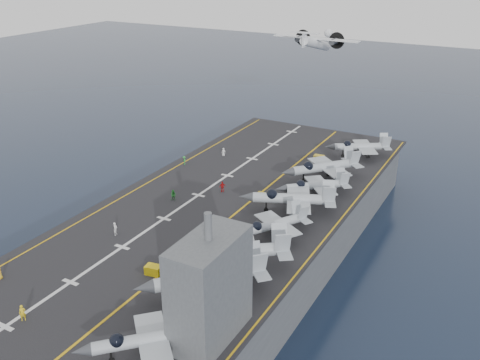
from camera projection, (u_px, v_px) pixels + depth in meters
The scene contains 27 objects.
ground at pixel (229, 256), 93.61m from camera, with size 500.00×500.00×0.00m, color #142135.
hull at pixel (229, 231), 91.64m from camera, with size 36.00×90.00×10.00m, color #56595E.
flight_deck at pixel (229, 204), 89.58m from camera, with size 38.00×92.00×0.40m, color black.
foul_line at pixel (244, 206), 88.17m from camera, with size 0.35×90.00×0.02m, color gold.
landing_centerline at pixel (198, 195), 92.14m from camera, with size 0.50×90.00×0.02m, color silver.
deck_edge_port at pixel (147, 183), 97.00m from camera, with size 0.25×90.00×0.02m, color gold.
deck_edge_stbd at pixel (334, 228), 81.32m from camera, with size 0.25×90.00×0.02m, color gold.
island_superstructure at pixel (209, 277), 55.75m from camera, with size 5.00×10.00×15.00m, color #56595E, non-canonical shape.
fighter_jet_0 at pixel (146, 338), 54.83m from camera, with size 15.32×15.31×4.51m, color gray, non-canonical shape.
fighter_jet_1 at pixel (210, 275), 64.40m from camera, with size 19.08×19.21×5.64m, color #9BA1AA, non-canonical shape.
fighter_jet_2 at pixel (236, 250), 69.70m from camera, with size 19.88×18.54×5.74m, color #8F949D, non-canonical shape.
fighter_jet_3 at pixel (273, 224), 77.79m from camera, with size 14.03×15.36×4.44m, color #9DA7AF, non-canonical shape.
fighter_jet_4 at pixel (293, 198), 84.98m from camera, with size 18.17×15.53×5.33m, color #98A2A9, non-canonical shape.
fighter_jet_5 at pixel (317, 185), 90.77m from camera, with size 15.26×14.85×4.45m, color #969EA4, non-canonical shape.
fighter_jet_6 at pixel (325, 166), 97.44m from camera, with size 17.90×18.41×5.36m, color #90989E, non-canonical shape.
fighter_jet_8 at pixel (361, 146), 108.65m from camera, with size 15.85×14.32×4.59m, color #98A0A6, non-canonical shape.
tow_cart_a at pixel (153, 270), 69.51m from camera, with size 2.23×1.63×1.23m, color gold, non-canonical shape.
tow_cart_b at pixel (262, 197), 90.28m from camera, with size 2.00×1.34×1.17m, color gold, non-canonical shape.
tow_cart_c at pixel (319, 158), 106.92m from camera, with size 2.06×1.40×1.19m, color gold, non-canonical shape.
crew_0 at pixel (0, 273), 68.48m from camera, with size 1.05×0.76×1.63m, color gold.
crew_1 at pixel (115, 229), 78.96m from camera, with size 1.12×1.40×2.03m, color silver.
crew_2 at pixel (173, 195), 89.95m from camera, with size 1.30×1.04×1.88m, color #25882E.
crew_3 at pixel (184, 160), 105.11m from camera, with size 1.20×1.21×1.70m, color green.
crew_4 at pixel (222, 187), 93.09m from camera, with size 1.37×1.37×1.94m, color #BA0E0F.
crew_5 at pixel (223, 152), 109.57m from camera, with size 1.17×1.20×1.68m, color silver.
crew_6 at pixel (23, 313), 60.66m from camera, with size 1.40×1.43×2.00m, color yellow.
transport_plane at pixel (315, 44), 125.10m from camera, with size 21.70×15.29×4.99m, color white, non-canonical shape.
Camera 1 is at (40.48, -69.84, 49.27)m, focal length 40.00 mm.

